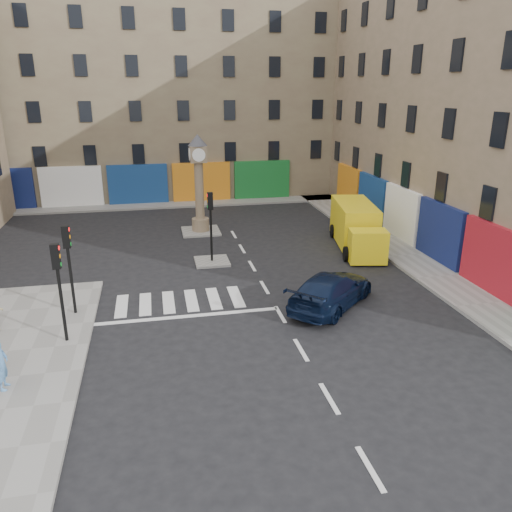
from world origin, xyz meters
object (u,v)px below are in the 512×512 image
object	(u,v)px
traffic_light_left_near	(58,277)
pedestrian_blue	(1,364)
traffic_light_island	(211,216)
clock_pillar	(199,178)
yellow_van	(356,227)
navy_sedan	(331,290)
traffic_light_left_far	(68,256)

from	to	relation	value
traffic_light_left_near	pedestrian_blue	world-z (taller)	traffic_light_left_near
traffic_light_left_near	traffic_light_island	distance (m)	10.03
traffic_light_left_near	traffic_light_island	size ratio (longest dim) A/B	1.00
clock_pillar	pedestrian_blue	bearing A→B (deg)	-114.88
yellow_van	navy_sedan	bearing A→B (deg)	-108.30
yellow_van	pedestrian_blue	world-z (taller)	yellow_van
traffic_light_island	yellow_van	distance (m)	8.81
traffic_light_left_near	traffic_light_island	xyz separation A→B (m)	(6.30, 7.80, -0.03)
traffic_light_island	navy_sedan	xyz separation A→B (m)	(4.33, -6.60, -1.85)
traffic_light_island	pedestrian_blue	xyz separation A→B (m)	(-7.71, -10.64, -1.59)
traffic_light_left_far	pedestrian_blue	xyz separation A→B (m)	(-1.41, -5.24, -1.62)
clock_pillar	pedestrian_blue	xyz separation A→B (m)	(-7.71, -16.63, -2.55)
traffic_light_left_far	pedestrian_blue	world-z (taller)	traffic_light_left_far
pedestrian_blue	yellow_van	bearing A→B (deg)	-52.87
traffic_light_left_near	yellow_van	xyz separation A→B (m)	(14.94, 8.91, -1.40)
traffic_light_left_far	clock_pillar	size ratio (longest dim) A/B	0.61
clock_pillar	traffic_light_island	bearing A→B (deg)	-90.00
yellow_van	traffic_light_island	bearing A→B (deg)	-161.80
clock_pillar	yellow_van	world-z (taller)	clock_pillar
traffic_light_left_far	navy_sedan	xyz separation A→B (m)	(10.63, -1.20, -1.88)
traffic_light_left_far	yellow_van	distance (m)	16.35
traffic_light_left_near	traffic_light_left_far	distance (m)	2.40
pedestrian_blue	navy_sedan	bearing A→B (deg)	-70.07
traffic_light_left_near	pedestrian_blue	distance (m)	3.56
traffic_light_left_far	pedestrian_blue	size ratio (longest dim) A/B	2.18
traffic_light_left_near	traffic_light_left_far	xyz separation A→B (m)	(0.00, 2.40, 0.00)
navy_sedan	pedestrian_blue	bearing A→B (deg)	64.24
navy_sedan	yellow_van	world-z (taller)	yellow_van
traffic_light_left_far	traffic_light_island	bearing A→B (deg)	40.60
traffic_light_island	pedestrian_blue	size ratio (longest dim) A/B	2.18
yellow_van	clock_pillar	bearing A→B (deg)	161.38
navy_sedan	pedestrian_blue	world-z (taller)	pedestrian_blue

